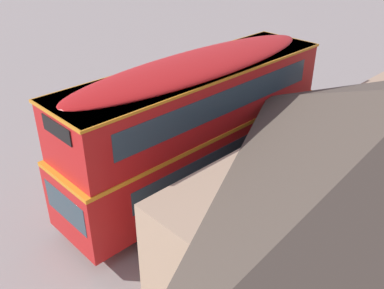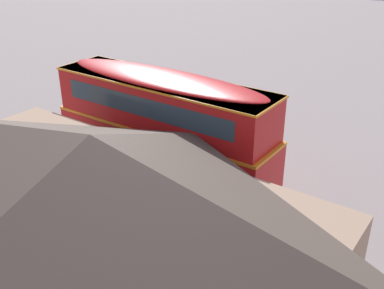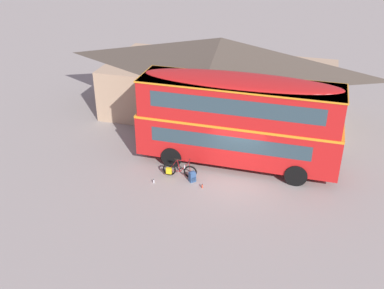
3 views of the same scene
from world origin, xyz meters
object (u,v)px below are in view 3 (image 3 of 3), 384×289
at_px(water_bottle_red_squeeze, 202,186).
at_px(water_bottle_clear_plastic, 154,181).
at_px(touring_bicycle, 178,170).
at_px(double_decker_bus, 238,118).
at_px(backpack_on_ground, 192,176).

bearing_deg(water_bottle_red_squeeze, water_bottle_clear_plastic, -177.43).
bearing_deg(touring_bicycle, double_decker_bus, 35.74).
height_order(double_decker_bus, water_bottle_red_squeeze, double_decker_bus).
relative_size(touring_bicycle, water_bottle_clear_plastic, 8.41).
relative_size(backpack_on_ground, water_bottle_clear_plastic, 2.75).
bearing_deg(backpack_on_ground, touring_bicycle, 159.72).
bearing_deg(double_decker_bus, backpack_on_ground, -130.42).
height_order(double_decker_bus, backpack_on_ground, double_decker_bus).
height_order(touring_bicycle, backpack_on_ground, touring_bicycle).
distance_m(double_decker_bus, touring_bicycle, 3.97).
relative_size(double_decker_bus, touring_bicycle, 5.89).
bearing_deg(backpack_on_ground, water_bottle_clear_plastic, -162.64).
height_order(double_decker_bus, touring_bicycle, double_decker_bus).
xyz_separation_m(double_decker_bus, touring_bicycle, (-2.64, -1.90, -2.27)).
xyz_separation_m(water_bottle_red_squeeze, water_bottle_clear_plastic, (-2.41, -0.11, -0.00)).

